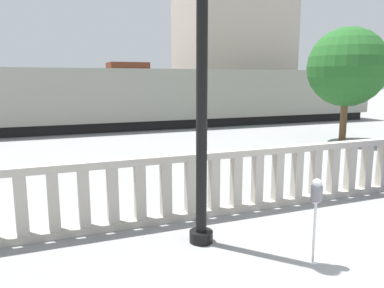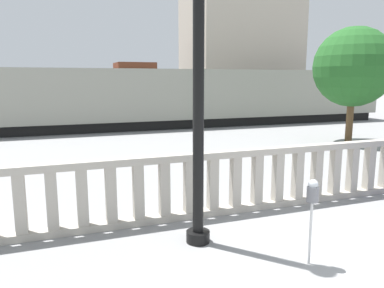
% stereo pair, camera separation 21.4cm
% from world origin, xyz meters
% --- Properties ---
extents(balustrade, '(14.88, 0.24, 1.37)m').
position_xyz_m(balustrade, '(-0.00, 3.38, 0.68)').
color(balustrade, '#ADA599').
rests_on(balustrade, ground).
extents(lamppost, '(0.42, 0.42, 6.05)m').
position_xyz_m(lamppost, '(-2.10, 2.24, 3.19)').
color(lamppost, black).
rests_on(lamppost, ground).
extents(parking_meter, '(0.18, 0.18, 1.37)m').
position_xyz_m(parking_meter, '(-0.75, 0.89, 1.10)').
color(parking_meter, silver).
rests_on(parking_meter, ground).
extents(train_near, '(25.78, 3.20, 4.01)m').
position_xyz_m(train_near, '(3.93, 17.98, 1.79)').
color(train_near, black).
rests_on(train_near, ground).
extents(train_far, '(20.85, 3.03, 4.13)m').
position_xyz_m(train_far, '(-6.89, 26.55, 1.86)').
color(train_far, black).
rests_on(train_far, ground).
extents(building_block, '(9.19, 6.72, 14.49)m').
position_xyz_m(building_block, '(11.35, 26.85, 7.24)').
color(building_block, '#ADA393').
rests_on(building_block, ground).
extents(tree_left, '(3.51, 3.51, 5.13)m').
position_xyz_m(tree_left, '(8.15, 9.73, 3.37)').
color(tree_left, brown).
rests_on(tree_left, ground).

